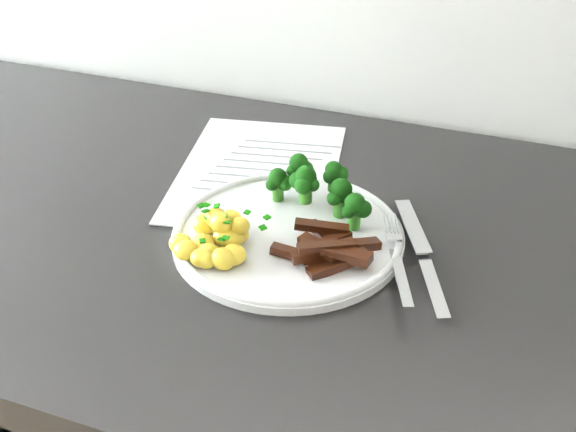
% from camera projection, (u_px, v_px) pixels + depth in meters
% --- Properties ---
extents(recipe_paper, '(0.24, 0.31, 0.00)m').
position_uv_depth(recipe_paper, '(259.00, 171.00, 0.88)').
color(recipe_paper, white).
rests_on(recipe_paper, counter).
extents(plate, '(0.25, 0.25, 0.01)m').
position_uv_depth(plate, '(288.00, 234.00, 0.76)').
color(plate, white).
rests_on(plate, counter).
extents(broccoli, '(0.13, 0.08, 0.05)m').
position_uv_depth(broccoli, '(318.00, 184.00, 0.78)').
color(broccoli, '#255C15').
rests_on(broccoli, plate).
extents(potatoes, '(0.10, 0.10, 0.04)m').
position_uv_depth(potatoes, '(217.00, 239.00, 0.72)').
color(potatoes, yellow).
rests_on(potatoes, plate).
extents(beef_strips, '(0.10, 0.09, 0.03)m').
position_uv_depth(beef_strips, '(329.00, 250.00, 0.71)').
color(beef_strips, black).
rests_on(beef_strips, plate).
extents(fork, '(0.06, 0.15, 0.01)m').
position_uv_depth(fork, '(398.00, 263.00, 0.70)').
color(fork, silver).
rests_on(fork, plate).
extents(knife, '(0.09, 0.19, 0.02)m').
position_uv_depth(knife, '(426.00, 268.00, 0.70)').
color(knife, silver).
rests_on(knife, plate).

